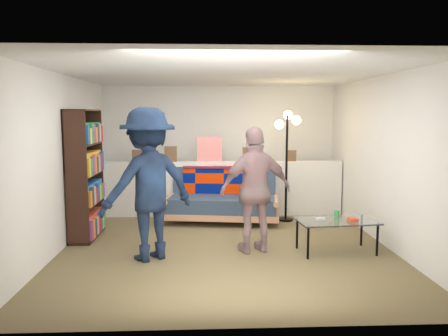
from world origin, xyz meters
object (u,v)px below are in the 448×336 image
(person_left, at_px, (148,184))
(person_right, at_px, (256,190))
(coffee_table, at_px, (337,222))
(floor_lamp, at_px, (287,143))
(bookshelf, at_px, (85,178))
(futon_sofa, at_px, (224,199))

(person_left, height_order, person_right, person_left)
(coffee_table, height_order, person_left, person_left)
(person_left, bearing_deg, floor_lamp, -170.79)
(bookshelf, xyz_separation_m, person_left, (1.07, -1.05, 0.07))
(coffee_table, bearing_deg, person_right, 176.45)
(floor_lamp, bearing_deg, bookshelf, -164.05)
(futon_sofa, relative_size, floor_lamp, 1.06)
(futon_sofa, height_order, bookshelf, bookshelf)
(floor_lamp, relative_size, person_left, 0.99)
(floor_lamp, bearing_deg, person_left, -137.38)
(bookshelf, relative_size, person_right, 1.14)
(person_left, bearing_deg, bookshelf, -77.90)
(floor_lamp, bearing_deg, coffee_table, -79.34)
(futon_sofa, xyz_separation_m, floor_lamp, (1.10, 0.03, 0.97))
(coffee_table, bearing_deg, person_left, -176.51)
(futon_sofa, distance_m, person_right, 1.82)
(bookshelf, relative_size, floor_lamp, 1.00)
(floor_lamp, bearing_deg, futon_sofa, -178.52)
(futon_sofa, height_order, floor_lamp, floor_lamp)
(coffee_table, height_order, floor_lamp, floor_lamp)
(futon_sofa, bearing_deg, floor_lamp, 1.48)
(bookshelf, distance_m, floor_lamp, 3.38)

